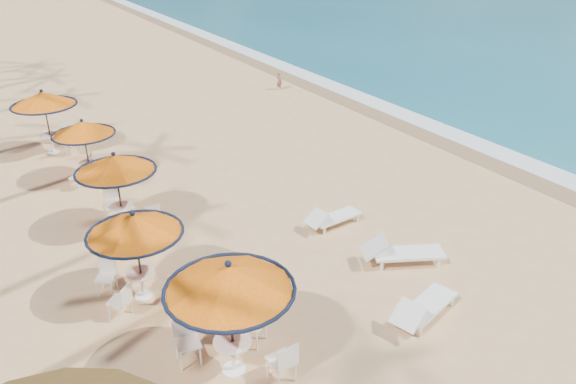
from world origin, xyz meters
name	(u,v)px	position (x,y,z in m)	size (l,w,h in m)	color
ground	(406,298)	(0.00, 0.00, 0.00)	(160.00, 160.00, 0.00)	tan
foam_strip	(410,117)	(9.30, 10.00, 0.00)	(1.20, 140.00, 0.04)	white
wetsand_band	(395,121)	(8.40, 10.00, 0.00)	(1.40, 140.00, 0.02)	olive
station_0	(231,291)	(-4.55, 0.07, 1.92)	(2.52, 2.52, 2.63)	black
station_1	(134,236)	(-5.38, 3.36, 1.70)	(2.23, 2.23, 2.32)	black
station_2	(117,170)	(-4.71, 6.96, 1.82)	(2.28, 2.35, 2.38)	black
station_3	(83,134)	(-4.75, 10.82, 1.68)	(2.11, 2.11, 2.20)	black
station_4	(46,104)	(-5.27, 14.10, 1.91)	(2.40, 2.40, 2.50)	black
lounger_near	(423,308)	(-0.25, -0.77, 0.34)	(2.11, 1.15, 0.72)	white
lounger_mid	(400,252)	(0.86, 1.24, 0.36)	(2.24, 1.56, 0.77)	white
lounger_far	(331,217)	(0.47, 3.77, 0.30)	(1.83, 0.69, 0.64)	white
person	(279,80)	(6.56, 17.01, 0.49)	(0.36, 0.23, 0.98)	brown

